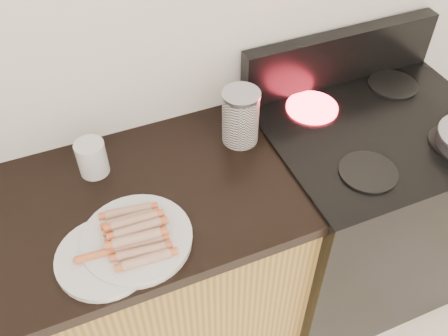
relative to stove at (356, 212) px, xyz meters
name	(u,v)px	position (x,y,z in m)	size (l,w,h in m)	color
wall_back	(111,21)	(-0.78, 0.32, 0.84)	(4.00, 0.04, 2.60)	silver
stove	(356,212)	(0.00, 0.00, 0.00)	(0.76, 0.65, 0.91)	black
stove_panel	(340,57)	(0.00, 0.28, 0.55)	(0.76, 0.06, 0.20)	black
burner_near_left	(368,172)	(-0.17, -0.17, 0.46)	(0.18, 0.18, 0.01)	black
burner_far_left	(312,107)	(-0.17, 0.17, 0.46)	(0.18, 0.18, 0.01)	#FF1E2D
burner_far_right	(393,85)	(0.17, 0.17, 0.46)	(0.18, 0.18, 0.01)	black
main_plate	(137,240)	(-0.89, -0.14, 0.45)	(0.30, 0.30, 0.02)	silver
side_plate	(105,257)	(-0.98, -0.16, 0.45)	(0.26, 0.26, 0.02)	silver
hotdog_pile	(136,233)	(-0.89, -0.14, 0.48)	(0.13, 0.21, 0.05)	#99372D
plain_sausages	(104,253)	(-0.98, -0.16, 0.47)	(0.14, 0.03, 0.02)	#CB793D
canister	(241,117)	(-0.46, 0.14, 0.54)	(0.12, 0.12, 0.19)	silver
mug	(92,158)	(-0.93, 0.17, 0.50)	(0.09, 0.09, 0.11)	silver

